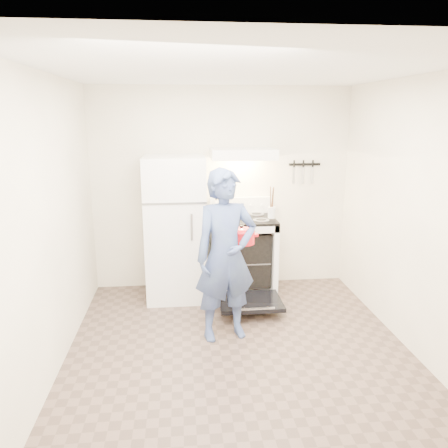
{
  "coord_description": "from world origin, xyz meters",
  "views": [
    {
      "loc": [
        -0.52,
        -3.58,
        2.16
      ],
      "look_at": [
        -0.05,
        1.0,
        1.0
      ],
      "focal_mm": 35.0,
      "sensor_mm": 36.0,
      "label": 1
    }
  ],
  "objects_px": {
    "refrigerator": "(176,228)",
    "tea_kettle": "(220,204)",
    "stove_body": "(243,257)",
    "dutch_oven": "(241,237)",
    "person": "(226,256)"
  },
  "relations": [
    {
      "from": "refrigerator",
      "to": "stove_body",
      "type": "relative_size",
      "value": 1.85
    },
    {
      "from": "refrigerator",
      "to": "tea_kettle",
      "type": "relative_size",
      "value": 6.06
    },
    {
      "from": "refrigerator",
      "to": "tea_kettle",
      "type": "distance_m",
      "value": 0.62
    },
    {
      "from": "tea_kettle",
      "to": "dutch_oven",
      "type": "distance_m",
      "value": 0.99
    },
    {
      "from": "tea_kettle",
      "to": "dutch_oven",
      "type": "relative_size",
      "value": 0.82
    },
    {
      "from": "dutch_oven",
      "to": "stove_body",
      "type": "bearing_deg",
      "value": 80.51
    },
    {
      "from": "refrigerator",
      "to": "stove_body",
      "type": "xyz_separation_m",
      "value": [
        0.81,
        0.02,
        -0.39
      ]
    },
    {
      "from": "refrigerator",
      "to": "person",
      "type": "bearing_deg",
      "value": -65.73
    },
    {
      "from": "refrigerator",
      "to": "stove_body",
      "type": "distance_m",
      "value": 0.9
    },
    {
      "from": "stove_body",
      "to": "refrigerator",
      "type": "bearing_deg",
      "value": -178.23
    },
    {
      "from": "stove_body",
      "to": "person",
      "type": "bearing_deg",
      "value": -106.58
    },
    {
      "from": "stove_body",
      "to": "tea_kettle",
      "type": "bearing_deg",
      "value": 149.95
    },
    {
      "from": "dutch_oven",
      "to": "person",
      "type": "bearing_deg",
      "value": -124.32
    },
    {
      "from": "tea_kettle",
      "to": "person",
      "type": "height_order",
      "value": "person"
    },
    {
      "from": "tea_kettle",
      "to": "dutch_oven",
      "type": "xyz_separation_m",
      "value": [
        0.12,
        -0.97,
        -0.15
      ]
    }
  ]
}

